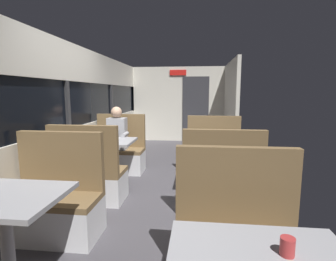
{
  "coord_description": "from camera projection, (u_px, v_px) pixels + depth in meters",
  "views": [
    {
      "loc": [
        0.57,
        -3.8,
        1.52
      ],
      "look_at": [
        0.01,
        1.3,
        0.75
      ],
      "focal_mm": 27.35,
      "sensor_mm": 36.0,
      "label": 1
    }
  ],
  "objects": [
    {
      "name": "seated_passenger",
      "position": [
        118.0,
        145.0,
        4.85
      ],
      "size": [
        0.47,
        0.55,
        1.26
      ],
      "color": "#26262D",
      "rests_on": "ground_plane"
    },
    {
      "name": "ground_plane",
      "position": [
        158.0,
        190.0,
        4.03
      ],
      "size": [
        3.3,
        9.2,
        0.02
      ],
      "primitive_type": "cube",
      "color": "#423F44"
    },
    {
      "name": "dining_table_near_window",
      "position": [
        4.0,
        207.0,
        1.97
      ],
      "size": [
        0.9,
        0.7,
        0.74
      ],
      "color": "#9E9EA3",
      "rests_on": "ground_plane"
    },
    {
      "name": "dining_table_mid_window",
      "position": [
        106.0,
        146.0,
        4.21
      ],
      "size": [
        0.9,
        0.7,
        0.74
      ],
      "color": "#9E9EA3",
      "rests_on": "ground_plane"
    },
    {
      "name": "carriage_end_bulkhead",
      "position": [
        180.0,
        105.0,
        7.98
      ],
      "size": [
        2.9,
        0.11,
        2.3
      ],
      "color": "beige",
      "rests_on": "ground_plane"
    },
    {
      "name": "bench_front_aisle_facing_entry",
      "position": [
        237.0,
        252.0,
        1.92
      ],
      "size": [
        0.95,
        0.5,
        1.1
      ],
      "color": "silver",
      "rests_on": "ground_plane"
    },
    {
      "name": "carriage_window_panel_left",
      "position": [
        67.0,
        119.0,
        4.02
      ],
      "size": [
        0.09,
        8.48,
        2.3
      ],
      "color": "beige",
      "rests_on": "ground_plane"
    },
    {
      "name": "coffee_cup_primary",
      "position": [
        287.0,
        247.0,
        1.23
      ],
      "size": [
        0.07,
        0.07,
        0.09
      ],
      "color": "#B23333",
      "rests_on": "dining_table_front_aisle"
    },
    {
      "name": "bench_mid_window_facing_entry",
      "position": [
        119.0,
        155.0,
        4.95
      ],
      "size": [
        0.95,
        0.5,
        1.1
      ],
      "color": "silver",
      "rests_on": "ground_plane"
    },
    {
      "name": "carriage_aisle_panel_right",
      "position": [
        230.0,
        107.0,
        6.65
      ],
      "size": [
        0.08,
        2.4,
        2.3
      ],
      "primitive_type": "cube",
      "color": "beige",
      "rests_on": "ground_plane"
    },
    {
      "name": "bench_rear_aisle_facing_end",
      "position": [
        221.0,
        189.0,
        3.18
      ],
      "size": [
        0.95,
        0.5,
        1.1
      ],
      "color": "silver",
      "rests_on": "ground_plane"
    },
    {
      "name": "bench_near_window_facing_entry",
      "position": [
        55.0,
        206.0,
        2.71
      ],
      "size": [
        0.95,
        0.5,
        1.1
      ],
      "color": "silver",
      "rests_on": "ground_plane"
    },
    {
      "name": "bench_mid_window_facing_end",
      "position": [
        90.0,
        178.0,
        3.57
      ],
      "size": [
        0.95,
        0.5,
        1.1
      ],
      "color": "silver",
      "rests_on": "ground_plane"
    },
    {
      "name": "dining_table_rear_aisle",
      "position": [
        217.0,
        152.0,
        3.82
      ],
      "size": [
        0.9,
        0.7,
        0.74
      ],
      "color": "#9E9EA3",
      "rests_on": "ground_plane"
    },
    {
      "name": "bench_rear_aisle_facing_entry",
      "position": [
        214.0,
        160.0,
        4.56
      ],
      "size": [
        0.95,
        0.5,
        1.1
      ],
      "color": "silver",
      "rests_on": "ground_plane"
    }
  ]
}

